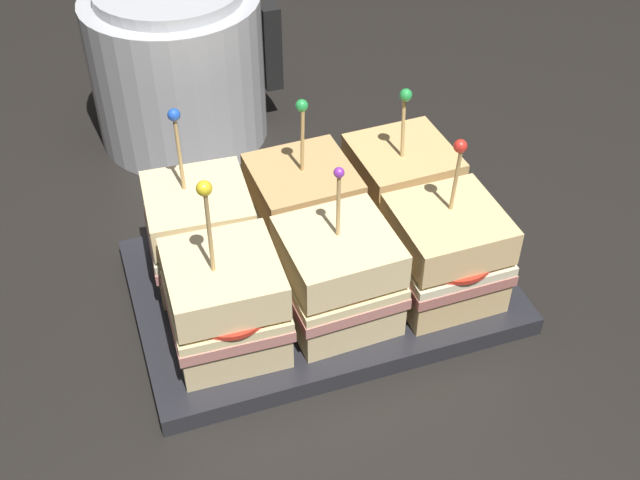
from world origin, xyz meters
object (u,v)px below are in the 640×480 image
sandwich_front_left (226,304)px  sandwich_front_right (445,254)px  sandwich_back_center (305,209)px  kettle_steel (178,65)px  sandwich_front_center (339,277)px  serving_platter (320,286)px  sandwich_back_left (201,232)px  sandwich_back_right (401,188)px

sandwich_front_left → sandwich_front_right: 0.19m
sandwich_back_center → kettle_steel: bearing=103.8°
sandwich_front_center → sandwich_back_center: bearing=89.1°
serving_platter → sandwich_back_left: sandwich_back_left is taller
sandwich_front_right → sandwich_front_center: bearing=178.2°
serving_platter → sandwich_front_right: 0.12m
serving_platter → kettle_steel: (-0.06, 0.30, 0.08)m
sandwich_back_left → sandwich_back_center: (0.10, 0.00, -0.00)m
sandwich_front_center → sandwich_back_left: sandwich_back_left is taller
sandwich_front_right → sandwich_back_right: bearing=89.8°
sandwich_front_right → sandwich_back_right: sandwich_front_right is taller
sandwich_front_right → kettle_steel: 0.38m
sandwich_back_center → sandwich_back_left: bearing=-179.2°
sandwich_front_center → sandwich_front_right: size_ratio=0.98×
sandwich_front_left → sandwich_back_right: size_ratio=1.11×
sandwich_front_center → sandwich_back_right: 0.13m
sandwich_front_left → kettle_steel: kettle_steel is taller
sandwich_front_left → sandwich_back_center: size_ratio=1.08×
sandwich_back_left → serving_platter: bearing=-25.9°
sandwich_front_left → sandwich_back_right: sandwich_front_left is taller
sandwich_front_center → sandwich_back_left: size_ratio=0.92×
sandwich_back_center → sandwich_back_right: sandwich_back_center is taller
sandwich_back_right → kettle_steel: size_ratio=0.73×
sandwich_back_left → sandwich_back_center: 0.10m
sandwich_back_right → sandwich_back_left: bearing=-179.6°
kettle_steel → sandwich_front_left: bearing=-95.7°
serving_platter → sandwich_front_left: (-0.09, -0.05, 0.05)m
sandwich_back_left → kettle_steel: kettle_steel is taller
sandwich_back_left → sandwich_back_center: size_ratio=1.04×
sandwich_back_right → kettle_steel: (-0.16, 0.25, 0.02)m
sandwich_front_left → sandwich_front_right: size_ratio=1.10×
sandwich_front_center → sandwich_back_left: (-0.10, 0.09, 0.00)m
sandwich_front_right → sandwich_back_center: (-0.09, 0.10, -0.00)m
sandwich_front_left → sandwich_back_right: (0.19, 0.09, -0.00)m
serving_platter → sandwich_front_right: sandwich_front_right is taller
sandwich_back_left → sandwich_front_center: bearing=-44.0°
serving_platter → sandwich_back_right: (0.10, 0.05, 0.05)m
sandwich_front_right → sandwich_back_left: sandwich_back_left is taller
sandwich_back_left → sandwich_back_right: 0.19m
sandwich_front_right → kettle_steel: size_ratio=0.74×
serving_platter → sandwich_front_center: sandwich_front_center is taller
sandwich_front_center → sandwich_back_right: sandwich_back_right is taller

